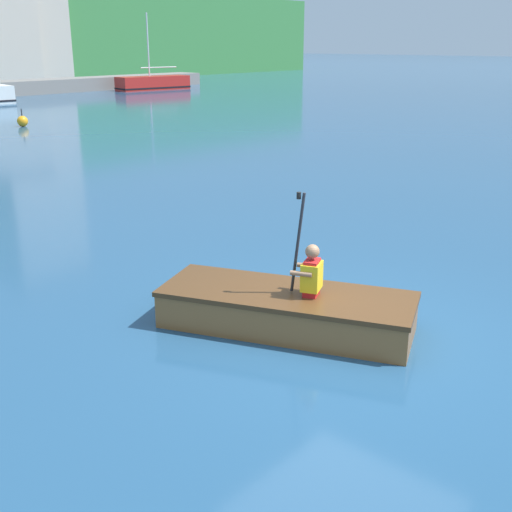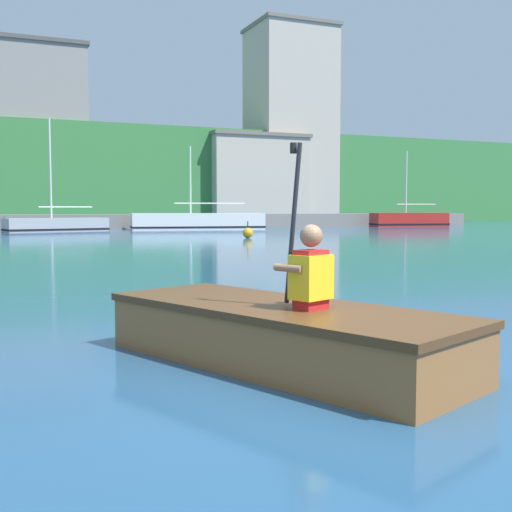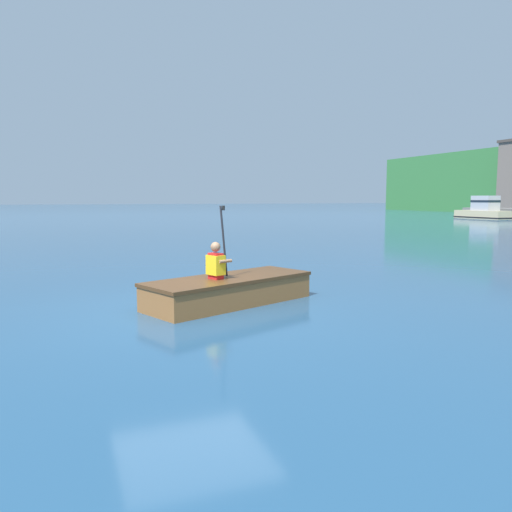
% 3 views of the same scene
% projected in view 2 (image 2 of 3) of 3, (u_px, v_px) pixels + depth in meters
% --- Properties ---
extents(ground_plane, '(300.00, 300.00, 0.00)m').
position_uv_depth(ground_plane, '(370.00, 385.00, 4.46)').
color(ground_plane, navy).
extents(shoreline_ridge, '(120.00, 20.00, 7.93)m').
position_uv_depth(shoreline_ridge, '(14.00, 178.00, 56.29)').
color(shoreline_ridge, '#387A3D').
rests_on(shoreline_ridge, ground).
extents(waterfront_office_block_center, '(9.85, 8.96, 13.99)m').
position_uv_depth(waterfront_office_block_center, '(21.00, 137.00, 51.39)').
color(waterfront_office_block_center, gray).
rests_on(waterfront_office_block_center, ground).
extents(waterfront_apartment_right, '(8.82, 10.71, 7.63)m').
position_uv_depth(waterfront_apartment_right, '(242.00, 180.00, 58.19)').
color(waterfront_apartment_right, '#B2A899').
rests_on(waterfront_apartment_right, ground).
extents(waterfront_tower_far, '(7.22, 6.33, 17.61)m').
position_uv_depth(waterfront_tower_far, '(290.00, 125.00, 58.14)').
color(waterfront_tower_far, '#B2A899').
rests_on(waterfront_tower_far, ground).
extents(marina_dock, '(63.52, 2.40, 0.90)m').
position_uv_depth(marina_dock, '(29.00, 222.00, 38.39)').
color(marina_dock, slate).
rests_on(marina_dock, ground).
extents(moored_boat_dock_west_end, '(8.21, 4.09, 4.97)m').
position_uv_depth(moored_boat_dock_west_end, '(197.00, 222.00, 38.62)').
color(moored_boat_dock_west_end, white).
rests_on(moored_boat_dock_west_end, ground).
extents(moored_boat_dock_west_inner, '(5.63, 2.50, 5.28)m').
position_uv_depth(moored_boat_dock_west_inner, '(409.00, 220.00, 45.34)').
color(moored_boat_dock_west_inner, red).
rests_on(moored_boat_dock_west_inner, ground).
extents(moored_boat_dock_east_inner, '(5.69, 2.77, 6.11)m').
position_uv_depth(moored_boat_dock_east_inner, '(57.00, 225.00, 35.06)').
color(moored_boat_dock_east_inner, '#9EA3A8').
rests_on(moored_boat_dock_east_inner, ground).
extents(rowboat_foreground, '(2.19, 3.28, 0.48)m').
position_uv_depth(rowboat_foreground, '(276.00, 330.00, 5.06)').
color(rowboat_foreground, '#935B2D').
rests_on(rowboat_foreground, ground).
extents(person_paddler, '(0.43, 0.42, 1.25)m').
position_uv_depth(person_paddler, '(310.00, 271.00, 4.79)').
color(person_paddler, red).
rests_on(person_paddler, rowboat_foreground).
extents(channel_buoy, '(0.44, 0.44, 0.72)m').
position_uv_depth(channel_buoy, '(248.00, 233.00, 27.11)').
color(channel_buoy, orange).
rests_on(channel_buoy, ground).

